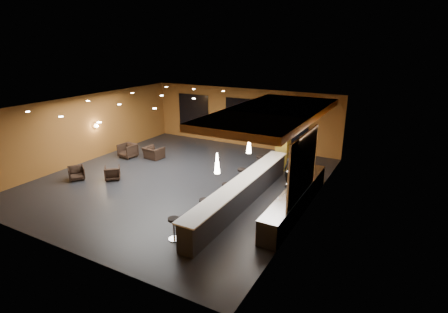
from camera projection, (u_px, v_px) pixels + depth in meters
The scene contains 34 objects.
floor at pixel (181, 180), 16.35m from camera, with size 12.00×13.00×0.10m, color black.
ceiling at pixel (178, 104), 15.22m from camera, with size 12.00×13.00×0.10m, color black.
wall_back at pixel (243, 117), 21.24m from camera, with size 12.00×0.10×3.50m, color brown.
wall_front at pixel (51, 198), 10.33m from camera, with size 12.00×0.10×3.50m, color brown.
wall_left at pixel (87, 128), 18.53m from camera, with size 0.10×13.00×3.50m, color brown.
wall_right at pixel (313, 165), 13.04m from camera, with size 0.10×13.00×3.50m, color brown.
wood_soffit at pixel (273, 113), 14.29m from camera, with size 3.60×8.00×0.28m, color #B76F35.
window_left at pixel (194, 113), 22.76m from camera, with size 2.20×0.06×2.40m, color black.
window_center at pixel (242, 118), 21.17m from camera, with size 2.20×0.06×2.40m, color black.
window_right at pixel (289, 124), 19.80m from camera, with size 2.20×0.06×2.40m, color black.
tile_backsplash at pixel (303, 166), 12.17m from camera, with size 0.06×3.20×2.40m, color white.
bar_counter at pixel (243, 193), 13.69m from camera, with size 0.60×8.00×1.00m, color black.
bar_top at pixel (243, 180), 13.52m from camera, with size 0.78×8.10×0.05m, color white.
prep_counter at pixel (296, 200), 13.22m from camera, with size 0.70×6.00×0.86m, color black.
prep_top at pixel (297, 189), 13.07m from camera, with size 0.72×6.00×0.03m, color silver.
wall_shelf_lower at pixel (297, 178), 12.19m from camera, with size 0.30×1.50×0.03m, color silver.
wall_shelf_upper at pixel (297, 166), 12.05m from camera, with size 0.30×1.50×0.03m, color silver.
column at pixel (284, 135), 17.13m from camera, with size 0.60×0.60×3.50m, color olive.
wall_sconce at pixel (96, 126), 18.86m from camera, with size 0.22×0.22×0.22m, color #FFE5B2.
pendant_0 at pixel (217, 163), 11.44m from camera, with size 0.20×0.20×0.70m, color white.
pendant_1 at pixel (249, 144), 13.52m from camera, with size 0.20×0.20×0.70m, color white.
pendant_2 at pixel (272, 131), 15.60m from camera, with size 0.20×0.20×0.70m, color white.
staff_a at pixel (290, 170), 15.11m from camera, with size 0.61×0.40×1.68m, color black.
staff_b at pixel (297, 167), 15.46m from camera, with size 0.84×0.65×1.72m, color black.
staff_c at pixel (303, 166), 15.63m from camera, with size 0.83×0.54×1.71m, color black.
armchair_a at pixel (76, 173), 16.23m from camera, with size 0.68×0.69×0.63m, color black.
armchair_b at pixel (112, 173), 16.26m from camera, with size 0.68×0.70×0.63m, color black.
armchair_c at pixel (128, 151), 19.30m from camera, with size 0.83×0.85×0.77m, color black.
armchair_d at pixel (153, 153), 19.14m from camera, with size 0.99×0.87×0.65m, color black.
bar_stool_0 at pixel (174, 226), 11.25m from camera, with size 0.39×0.39×0.77m.
bar_stool_1 at pixel (204, 206), 12.59m from camera, with size 0.39×0.39×0.76m.
bar_stool_2 at pixel (226, 190), 14.03m from camera, with size 0.37×0.37×0.74m.
bar_stool_3 at pixel (242, 175), 15.45m from camera, with size 0.41×0.41×0.80m.
bar_stool_4 at pixel (260, 162), 16.96m from camera, with size 0.44×0.44×0.86m.
Camera 1 is at (9.01, -12.36, 6.17)m, focal length 28.00 mm.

